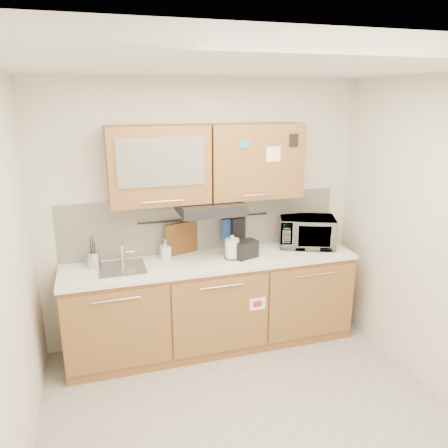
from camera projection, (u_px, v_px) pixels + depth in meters
floor at (255, 425)px, 3.35m from camera, size 3.20×3.20×0.00m
ceiling at (263, 66)px, 2.62m from camera, size 3.20×3.20×0.00m
wall_back at (204, 213)px, 4.36m from camera, size 3.20×0.00×3.20m
wall_left at (1, 297)px, 2.54m from camera, size 0.00×3.00×3.00m
wall_right at (448, 245)px, 3.43m from camera, size 0.00×3.00×3.00m
base_cabinet at (213, 308)px, 4.33m from camera, size 2.80×0.64×0.88m
countertop at (212, 261)px, 4.19m from camera, size 2.82×0.62×0.04m
backsplash at (204, 223)px, 4.38m from camera, size 2.80×0.02×0.56m
upper_cabinets at (207, 163)px, 4.05m from camera, size 1.82×0.37×0.70m
range_hood at (210, 207)px, 4.10m from camera, size 0.60×0.46×0.10m
sink at (122, 268)px, 3.96m from camera, size 0.42×0.40×0.26m
utensil_rail at (205, 218)px, 4.33m from camera, size 1.30×0.02×0.02m
utensil_crock at (94, 259)px, 3.98m from camera, size 0.14×0.14×0.30m
kettle at (232, 249)px, 4.19m from camera, size 0.17×0.15×0.23m
toaster at (246, 249)px, 4.21m from camera, size 0.25×0.20×0.17m
microwave at (307, 232)px, 4.52m from camera, size 0.66×0.55×0.31m
soap_bottle at (165, 249)px, 4.18m from camera, size 0.10×0.10×0.19m
cutting_board at (182, 244)px, 4.31m from camera, size 0.35×0.14×0.45m
oven_mitt at (227, 228)px, 4.41m from camera, size 0.12×0.06×0.20m
dark_pouch at (238, 230)px, 4.45m from camera, size 0.16×0.09×0.25m
pot_holder at (227, 226)px, 4.40m from camera, size 0.12×0.04×0.14m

